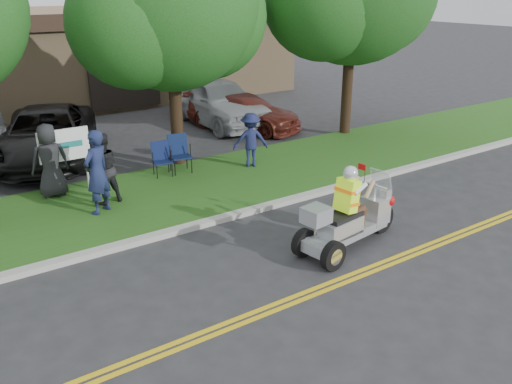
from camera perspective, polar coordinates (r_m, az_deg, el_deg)
ground at (r=10.53m, az=7.54°, el=-8.00°), size 120.00×120.00×0.00m
centerline_near at (r=10.17m, az=9.74°, el=-9.24°), size 60.00×0.10×0.01m
centerline_far at (r=10.27m, az=9.11°, el=-8.88°), size 60.00×0.10×0.01m
curb at (r=12.68m, az=-1.63°, el=-2.27°), size 60.00×0.25×0.12m
grass_verge at (r=14.40m, az=-6.29°, el=0.53°), size 60.00×4.00×0.10m
commercial_building at (r=27.19m, az=-17.03°, el=13.76°), size 18.00×8.20×4.00m
tree_mid at (r=15.57m, az=-8.86°, el=18.48°), size 5.88×4.80×7.05m
business_sign at (r=14.29m, az=-19.52°, el=4.33°), size 1.25×0.06×1.75m
trike_scooter at (r=11.07m, az=9.71°, el=-2.99°), size 2.75×1.01×1.80m
lawn_chair_a at (r=15.39m, az=-8.09°, el=4.32°), size 0.64×0.66×1.05m
lawn_chair_b at (r=15.18m, az=-9.95°, el=3.72°), size 0.57×0.59×0.93m
spectator_adult_left at (r=12.81m, az=-16.40°, el=2.02°), size 0.86×0.76×1.97m
spectator_adult_mid at (r=13.37m, az=-15.89°, el=2.36°), size 0.95×0.81×1.74m
spectator_chair_a at (r=15.61m, az=-0.58°, el=5.51°), size 1.16×0.95×1.56m
spectator_chair_b at (r=14.24m, az=-20.88°, el=3.12°), size 0.92×0.62×1.84m
parked_car_mid at (r=17.65m, az=-21.13°, el=5.60°), size 4.50×6.25×1.58m
parked_car_right at (r=20.21m, az=-1.30°, el=8.44°), size 3.47×4.82×1.30m
parked_car_far_right at (r=20.87m, az=-4.02°, el=9.50°), size 2.23×5.30×1.79m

